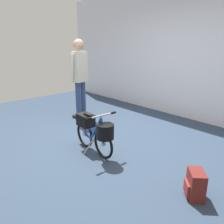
% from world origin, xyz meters
% --- Properties ---
extents(ground_plane, '(8.01, 8.01, 0.00)m').
position_xyz_m(ground_plane, '(0.00, 0.00, 0.00)').
color(ground_plane, '#2D3D51').
extents(back_wall, '(8.01, 0.10, 2.90)m').
position_xyz_m(back_wall, '(0.00, 2.42, 1.45)').
color(back_wall, silver).
rests_on(back_wall, ground_plane).
extents(folding_bike_foreground, '(0.97, 0.53, 0.69)m').
position_xyz_m(folding_bike_foreground, '(0.21, -0.27, 0.38)').
color(folding_bike_foreground, black).
rests_on(folding_bike_foreground, ground_plane).
extents(visitor_near_wall, '(0.32, 0.53, 1.75)m').
position_xyz_m(visitor_near_wall, '(-1.38, 0.58, 1.01)').
color(visitor_near_wall, navy).
rests_on(visitor_near_wall, ground_plane).
extents(backpack_on_floor, '(0.29, 0.30, 0.33)m').
position_xyz_m(backpack_on_floor, '(1.83, -0.11, 0.16)').
color(backpack_on_floor, maroon).
rests_on(backpack_on_floor, ground_plane).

